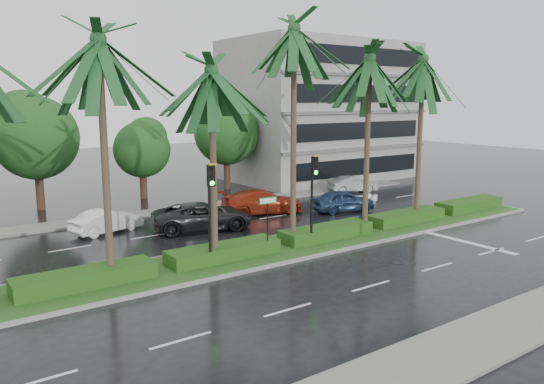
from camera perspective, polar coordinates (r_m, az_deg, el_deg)
ground at (r=24.51m, az=2.11°, el=-6.80°), size 120.00×120.00×0.00m
near_sidewalk at (r=18.03m, az=22.94°, el=-13.75°), size 40.00×2.40×0.12m
far_sidewalk at (r=34.48m, az=-10.16°, el=-1.91°), size 40.00×2.00×0.12m
median at (r=25.25m, az=0.72°, el=-6.10°), size 36.00×4.00×0.15m
hedge at (r=25.15m, az=0.72°, el=-5.29°), size 35.20×1.40×0.60m
lane_markings at (r=26.10m, az=8.01°, el=-5.83°), size 34.00×13.06×0.01m
palm_row at (r=23.60m, az=-1.77°, el=13.44°), size 26.30×4.20×10.90m
signal_median_left at (r=21.89m, az=-6.64°, el=-0.82°), size 0.34×0.42×4.36m
signal_median_right at (r=24.97m, az=4.47°, el=0.56°), size 0.34×0.42×4.36m
street_sign at (r=23.78m, az=-0.47°, el=-2.04°), size 0.95×0.09×2.60m
bg_trees at (r=38.73m, az=-14.83°, el=6.04°), size 32.93×5.31×7.67m
building at (r=48.17m, az=5.14°, el=8.67°), size 16.00×10.00×12.00m
car_white at (r=29.72m, az=-17.35°, el=-3.00°), size 2.26×4.04×1.26m
car_darkgrey at (r=29.21m, az=-7.44°, el=-2.58°), size 3.86×5.94×1.52m
car_red at (r=33.07m, az=-1.09°, el=-1.04°), size 3.50×5.55×1.50m
car_blue at (r=33.93m, az=7.62°, el=-0.94°), size 2.62×4.37×1.39m
car_grey at (r=41.13m, az=8.68°, el=0.84°), size 2.43×3.96×1.23m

